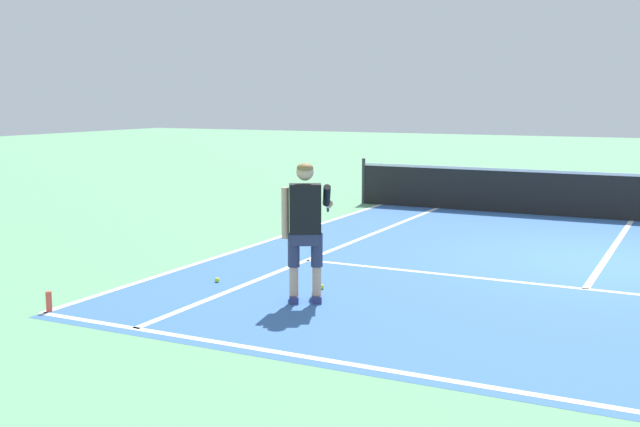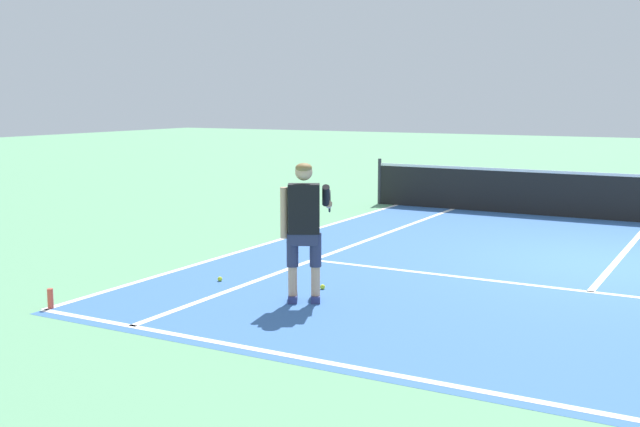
{
  "view_description": "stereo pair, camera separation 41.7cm",
  "coord_description": "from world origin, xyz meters",
  "px_view_note": "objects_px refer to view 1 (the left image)",
  "views": [
    {
      "loc": [
        1.35,
        -12.38,
        2.48
      ],
      "look_at": [
        -2.97,
        -3.74,
        1.05
      ],
      "focal_mm": 43.9,
      "sensor_mm": 36.0,
      "label": 1
    },
    {
      "loc": [
        1.72,
        -12.19,
        2.48
      ],
      "look_at": [
        -2.97,
        -3.74,
        1.05
      ],
      "focal_mm": 43.9,
      "sensor_mm": 36.0,
      "label": 2
    }
  ],
  "objects_px": {
    "tennis_player": "(306,222)",
    "water_bottle": "(49,302)",
    "tennis_ball_by_baseline": "(217,280)",
    "tennis_ball_near_feet": "(322,287)"
  },
  "relations": [
    {
      "from": "water_bottle",
      "to": "tennis_player",
      "type": "bearing_deg",
      "value": 34.85
    },
    {
      "from": "tennis_ball_near_feet",
      "to": "tennis_player",
      "type": "bearing_deg",
      "value": -80.25
    },
    {
      "from": "tennis_player",
      "to": "tennis_ball_by_baseline",
      "type": "distance_m",
      "value": 1.86
    },
    {
      "from": "tennis_player",
      "to": "water_bottle",
      "type": "relative_size",
      "value": 7.12
    },
    {
      "from": "tennis_player",
      "to": "tennis_ball_near_feet",
      "type": "distance_m",
      "value": 1.17
    },
    {
      "from": "tennis_ball_by_baseline",
      "to": "tennis_ball_near_feet",
      "type": "bearing_deg",
      "value": 11.28
    },
    {
      "from": "tennis_player",
      "to": "water_bottle",
      "type": "xyz_separation_m",
      "value": [
        -2.49,
        -1.73,
        -0.87
      ]
    },
    {
      "from": "tennis_player",
      "to": "tennis_ball_by_baseline",
      "type": "height_order",
      "value": "tennis_player"
    },
    {
      "from": "tennis_ball_by_baseline",
      "to": "water_bottle",
      "type": "xyz_separation_m",
      "value": [
        -0.93,
        -2.11,
        0.09
      ]
    },
    {
      "from": "tennis_player",
      "to": "water_bottle",
      "type": "bearing_deg",
      "value": -145.15
    }
  ]
}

